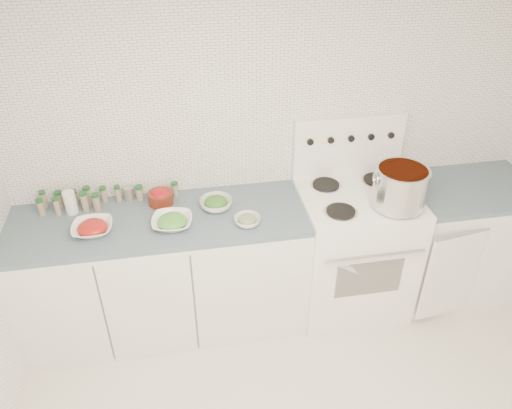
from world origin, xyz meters
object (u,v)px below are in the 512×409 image
bowl_tomato (92,228)px  bowl_snowpea (172,222)px  stock_pot (400,186)px  stove (352,247)px

bowl_tomato → bowl_snowpea: size_ratio=0.90×
stock_pot → bowl_tomato: stock_pot is taller
bowl_tomato → bowl_snowpea: (0.47, -0.02, 0.00)m
stove → bowl_snowpea: bearing=-175.7°
stove → stock_pot: size_ratio=3.87×
stove → bowl_snowpea: size_ratio=5.05×
stove → bowl_tomato: (-1.68, -0.07, 0.44)m
stock_pot → bowl_tomato: 1.88m
bowl_tomato → bowl_snowpea: bearing=-2.4°
stock_pot → stove: bearing=139.0°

